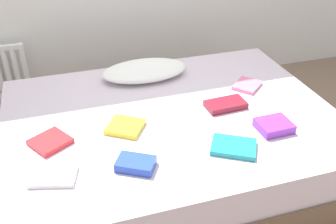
{
  "coord_description": "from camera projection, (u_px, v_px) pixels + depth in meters",
  "views": [
    {
      "loc": [
        -0.59,
        -1.84,
        1.74
      ],
      "look_at": [
        0.0,
        0.05,
        0.48
      ],
      "focal_mm": 40.9,
      "sensor_mm": 36.0,
      "label": 1
    }
  ],
  "objects": [
    {
      "name": "pillow",
      "position": [
        145.0,
        70.0,
        2.66
      ],
      "size": [
        0.59,
        0.32,
        0.11
      ],
      "primitive_type": "ellipsoid",
      "color": "white",
      "rests_on": "bed"
    },
    {
      "name": "textbook_purple",
      "position": [
        274.0,
        126.0,
        2.14
      ],
      "size": [
        0.19,
        0.16,
        0.05
      ],
      "primitive_type": "cube",
      "rotation": [
        0.0,
        0.0,
        0.03
      ],
      "color": "purple",
      "rests_on": "bed"
    },
    {
      "name": "textbook_blue",
      "position": [
        136.0,
        164.0,
        1.87
      ],
      "size": [
        0.22,
        0.2,
        0.05
      ],
      "primitive_type": "cube",
      "rotation": [
        0.0,
        0.0,
        -0.53
      ],
      "color": "#2847B7",
      "rests_on": "bed"
    },
    {
      "name": "textbook_white",
      "position": [
        53.0,
        176.0,
        1.81
      ],
      "size": [
        0.24,
        0.2,
        0.02
      ],
      "primitive_type": "cube",
      "rotation": [
        0.0,
        0.0,
        -0.27
      ],
      "color": "white",
      "rests_on": "bed"
    },
    {
      "name": "textbook_yellow",
      "position": [
        125.0,
        127.0,
        2.15
      ],
      "size": [
        0.26,
        0.25,
        0.03
      ],
      "primitive_type": "cube",
      "rotation": [
        0.0,
        0.0,
        -0.58
      ],
      "color": "yellow",
      "rests_on": "bed"
    },
    {
      "name": "bed",
      "position": [
        170.0,
        147.0,
        2.43
      ],
      "size": [
        2.0,
        1.5,
        0.5
      ],
      "color": "brown",
      "rests_on": "ground"
    },
    {
      "name": "textbook_pink",
      "position": [
        247.0,
        85.0,
        2.56
      ],
      "size": [
        0.24,
        0.23,
        0.02
      ],
      "primitive_type": "cube",
      "rotation": [
        0.0,
        0.0,
        0.72
      ],
      "color": "pink",
      "rests_on": "bed"
    },
    {
      "name": "textbook_maroon",
      "position": [
        226.0,
        105.0,
        2.34
      ],
      "size": [
        0.25,
        0.15,
        0.04
      ],
      "primitive_type": "cube",
      "rotation": [
        0.0,
        0.0,
        0.05
      ],
      "color": "maroon",
      "rests_on": "bed"
    },
    {
      "name": "textbook_red",
      "position": [
        50.0,
        142.0,
        2.03
      ],
      "size": [
        0.25,
        0.24,
        0.03
      ],
      "primitive_type": "cube",
      "rotation": [
        0.0,
        0.0,
        0.55
      ],
      "color": "red",
      "rests_on": "bed"
    },
    {
      "name": "ground_plane",
      "position": [
        170.0,
        176.0,
        2.56
      ],
      "size": [
        8.0,
        8.0,
        0.0
      ],
      "primitive_type": "plane",
      "color": "#7F6651"
    },
    {
      "name": "textbook_teal",
      "position": [
        234.0,
        147.0,
        1.99
      ],
      "size": [
        0.28,
        0.26,
        0.03
      ],
      "primitive_type": "cube",
      "rotation": [
        0.0,
        0.0,
        -0.53
      ],
      "color": "teal",
      "rests_on": "bed"
    }
  ]
}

